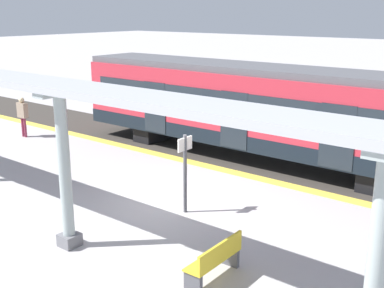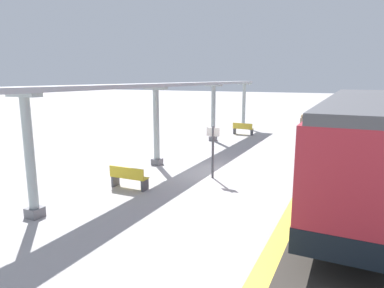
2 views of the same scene
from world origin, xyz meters
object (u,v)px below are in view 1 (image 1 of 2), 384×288
(train_near_carriage, at_px, (254,110))
(canopy_pillar_fourth, at_px, (376,268))
(passenger_waiting_near_edge, at_px, (23,112))
(platform_info_sign, at_px, (185,166))
(canopy_pillar_third, at_px, (65,170))
(bench_near_end, at_px, (216,260))

(train_near_carriage, relative_size, canopy_pillar_fourth, 4.02)
(canopy_pillar_fourth, bearing_deg, passenger_waiting_near_edge, -107.32)
(train_near_carriage, relative_size, passenger_waiting_near_edge, 8.52)
(canopy_pillar_fourth, height_order, platform_info_sign, canopy_pillar_fourth)
(canopy_pillar_third, distance_m, platform_info_sign, 3.42)
(train_near_carriage, bearing_deg, platform_info_sign, 12.70)
(canopy_pillar_fourth, distance_m, passenger_waiting_near_edge, 17.77)
(canopy_pillar_third, distance_m, passenger_waiting_near_edge, 11.28)
(platform_info_sign, distance_m, passenger_waiting_near_edge, 11.00)
(canopy_pillar_third, height_order, passenger_waiting_near_edge, canopy_pillar_third)
(platform_info_sign, bearing_deg, passenger_waiting_near_edge, -100.64)
(passenger_waiting_near_edge, bearing_deg, canopy_pillar_fourth, 72.68)
(platform_info_sign, height_order, passenger_waiting_near_edge, platform_info_sign)
(canopy_pillar_third, xyz_separation_m, passenger_waiting_near_edge, (-5.29, -9.94, -0.79))
(platform_info_sign, xyz_separation_m, passenger_waiting_near_edge, (-2.03, -10.81, -0.23))
(train_near_carriage, xyz_separation_m, canopy_pillar_third, (8.77, 0.37, 0.05))
(train_near_carriage, height_order, canopy_pillar_third, canopy_pillar_third)
(canopy_pillar_third, relative_size, passenger_waiting_near_edge, 2.12)
(canopy_pillar_fourth, bearing_deg, bench_near_end, -105.26)
(train_near_carriage, bearing_deg, passenger_waiting_near_edge, -70.00)
(passenger_waiting_near_edge, bearing_deg, train_near_carriage, 110.00)
(bench_near_end, xyz_separation_m, passenger_waiting_near_edge, (-4.35, -13.52, 0.65))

